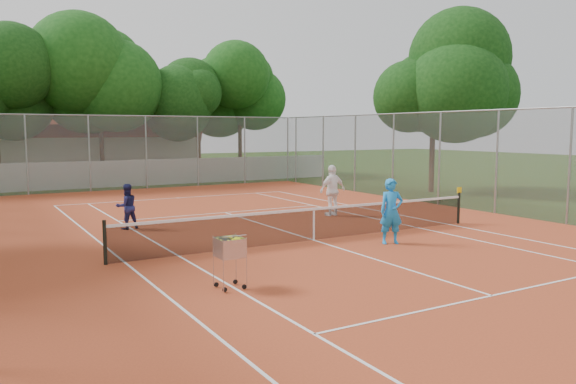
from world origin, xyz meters
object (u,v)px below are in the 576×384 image
ball_hopper (230,261)px  clubhouse (71,145)px  player_near (391,211)px  player_far_right (333,190)px  tennis_net (314,224)px  player_far_left (127,206)px

ball_hopper → clubhouse: bearing=76.5°
player_near → player_far_right: size_ratio=0.97×
ball_hopper → player_far_right: bearing=34.0°
clubhouse → player_far_right: clubhouse is taller
tennis_net → player_far_right: (3.19, 3.66, 0.47)m
tennis_net → clubhouse: clubhouse is taller
player_far_left → player_far_right: bearing=165.2°
clubhouse → player_near: bearing=-83.2°
tennis_net → clubhouse: (-2.00, 29.00, 1.69)m
player_near → ball_hopper: 6.14m
clubhouse → player_near: clubhouse is taller
clubhouse → player_far_left: size_ratio=11.10×
tennis_net → player_far_right: bearing=48.9°
tennis_net → ball_hopper: bearing=-141.2°
clubhouse → player_far_left: clubhouse is taller
tennis_net → player_far_left: bearing=132.2°
player_far_left → player_far_right: player_far_right is taller
tennis_net → ball_hopper: 5.38m
clubhouse → player_far_right: bearing=-78.4°
clubhouse → tennis_net: bearing=-86.1°
player_near → player_far_left: player_near is taller
player_near → player_far_right: (1.55, 5.15, 0.03)m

